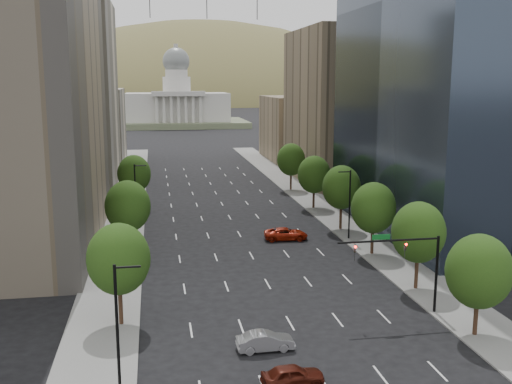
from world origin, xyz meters
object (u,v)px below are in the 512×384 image
capitol (177,107)px  car_red_far (286,234)px  car_silver (265,341)px  traffic_signal (410,258)px  car_maroon (293,375)px

capitol → car_red_far: bearing=-88.4°
car_silver → traffic_signal: bearing=-72.8°
capitol → car_red_far: capitol is taller
capitol → car_silver: (-3.00, -224.38, -7.85)m
traffic_signal → car_maroon: (-12.72, -10.23, -4.44)m
capitol → car_maroon: capitol is taller
traffic_signal → car_silver: bearing=-160.9°
capitol → traffic_signal: bearing=-87.3°
traffic_signal → car_red_far: size_ratio=1.63×
capitol → car_red_far: size_ratio=10.75×
capitol → car_maroon: (-2.19, -229.94, -7.85)m
car_maroon → car_silver: size_ratio=0.97×
traffic_signal → capitol: (-10.53, 219.71, 3.40)m
car_red_far → car_maroon: bearing=171.7°
car_silver → car_red_far: car_red_far is taller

